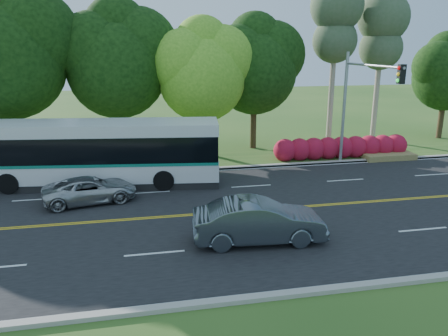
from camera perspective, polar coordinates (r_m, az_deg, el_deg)
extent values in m
plane|color=#2A551C|center=(20.68, 7.40, -5.28)|extent=(120.00, 120.00, 0.00)
cube|color=black|center=(20.67, 7.40, -5.25)|extent=(60.00, 14.00, 0.02)
cube|color=#A49E94|center=(27.17, 2.64, 0.15)|extent=(60.00, 0.30, 0.15)
cube|color=#A49E94|center=(14.71, 16.54, -14.67)|extent=(60.00, 0.30, 0.15)
cube|color=#2A551C|center=(28.92, 1.76, 1.06)|extent=(60.00, 4.00, 0.10)
cube|color=gold|center=(20.60, 7.47, -5.30)|extent=(57.00, 0.10, 0.00)
cube|color=gold|center=(20.74, 7.33, -5.14)|extent=(57.00, 0.10, 0.00)
cube|color=silver|center=(16.48, -9.06, -10.94)|extent=(2.20, 0.12, 0.00)
cube|color=silver|center=(17.48, 9.50, -9.33)|extent=(2.20, 0.12, 0.00)
cube|color=silver|center=(20.00, 24.54, -7.30)|extent=(2.20, 0.12, 0.00)
cube|color=silver|center=(23.52, -23.37, -3.80)|extent=(2.20, 0.12, 0.00)
cube|color=silver|center=(22.95, -9.84, -3.17)|extent=(2.20, 0.12, 0.00)
cube|color=silver|center=(23.69, 3.57, -2.36)|extent=(2.20, 0.12, 0.00)
cube|color=silver|center=(25.61, 15.56, -1.53)|extent=(2.20, 0.12, 0.00)
cube|color=silver|center=(28.47, 25.51, -0.79)|extent=(2.20, 0.12, 0.00)
cube|color=silver|center=(26.91, 2.79, -0.13)|extent=(57.00, 0.12, 0.00)
cube|color=silver|center=(14.97, 15.98, -14.30)|extent=(57.00, 0.12, 0.00)
cylinder|color=#2F2014|center=(30.71, -25.60, 4.08)|extent=(0.44, 0.44, 3.96)
sphere|color=black|center=(30.24, -26.62, 12.44)|extent=(7.20, 7.20, 7.20)
sphere|color=black|center=(30.16, -23.75, 15.51)|extent=(5.76, 5.76, 5.76)
sphere|color=black|center=(30.65, -26.88, 17.52)|extent=(4.68, 4.68, 4.68)
cylinder|color=#2F2014|center=(30.78, -13.30, 4.88)|extent=(0.44, 0.44, 3.60)
sphere|color=black|center=(30.31, -13.80, 12.53)|extent=(6.60, 6.60, 6.60)
sphere|color=black|center=(30.55, -11.06, 15.19)|extent=(5.28, 5.28, 5.28)
sphere|color=black|center=(30.15, -16.54, 14.53)|extent=(4.95, 4.95, 4.95)
sphere|color=black|center=(30.68, -13.89, 17.19)|extent=(4.29, 4.29, 4.29)
cylinder|color=#2F2014|center=(30.12, -2.80, 4.71)|extent=(0.44, 0.44, 3.24)
sphere|color=#51991F|center=(29.64, -2.89, 11.65)|extent=(5.80, 5.80, 5.80)
sphere|color=#51991F|center=(30.10, -0.48, 13.94)|extent=(4.64, 4.64, 4.64)
sphere|color=#51991F|center=(29.24, -5.18, 13.54)|extent=(4.35, 4.35, 4.35)
sphere|color=#51991F|center=(29.98, -2.87, 15.86)|extent=(3.77, 3.77, 3.77)
cylinder|color=#2F2014|center=(32.36, 3.85, 5.62)|extent=(0.44, 0.44, 3.42)
sphere|color=black|center=(31.92, 3.98, 12.37)|extent=(6.00, 6.00, 6.00)
sphere|color=black|center=(32.54, 6.25, 14.49)|extent=(4.80, 4.80, 4.80)
sphere|color=black|center=(31.38, 1.93, 14.26)|extent=(4.50, 4.50, 4.50)
sphere|color=black|center=(32.28, 4.04, 16.40)|extent=(3.90, 3.90, 3.90)
cylinder|color=#A79986|center=(34.02, 13.95, 11.11)|extent=(0.40, 0.40, 9.80)
sphere|color=#3E5736|center=(33.93, 14.27, 15.82)|extent=(3.23, 3.23, 3.23)
sphere|color=#3E5736|center=(34.04, 14.55, 19.82)|extent=(3.80, 3.80, 3.80)
cylinder|color=#A79986|center=(36.35, 19.39, 10.41)|extent=(0.40, 0.40, 9.10)
sphere|color=#3E5736|center=(36.24, 19.77, 14.49)|extent=(3.23, 3.23, 3.23)
sphere|color=#3E5736|center=(36.29, 20.11, 17.97)|extent=(3.80, 3.80, 3.80)
cylinder|color=#2F2014|center=(40.04, 26.46, 5.70)|extent=(0.44, 0.44, 3.06)
sphere|color=black|center=(39.69, 27.05, 10.45)|extent=(5.20, 5.20, 5.20)
sphere|color=black|center=(38.86, 26.17, 11.84)|extent=(3.90, 3.90, 3.90)
sphere|color=black|center=(40.00, 27.17, 13.28)|extent=(3.38, 3.38, 3.38)
sphere|color=#A80E3A|center=(28.82, 7.96, 2.30)|extent=(1.50, 1.50, 1.50)
sphere|color=#A80E3A|center=(29.16, 9.81, 2.38)|extent=(1.50, 1.50, 1.50)
sphere|color=#A80E3A|center=(29.53, 11.63, 2.45)|extent=(1.50, 1.50, 1.50)
sphere|color=#A80E3A|center=(29.93, 13.40, 2.52)|extent=(1.50, 1.50, 1.50)
sphere|color=#A80E3A|center=(30.35, 15.12, 2.58)|extent=(1.50, 1.50, 1.50)
sphere|color=#A80E3A|center=(30.81, 16.79, 2.65)|extent=(1.50, 1.50, 1.50)
sphere|color=#A80E3A|center=(31.29, 18.41, 2.70)|extent=(1.50, 1.50, 1.50)
sphere|color=#A80E3A|center=(31.79, 19.98, 2.76)|extent=(1.50, 1.50, 1.50)
sphere|color=#A80E3A|center=(32.31, 21.50, 2.80)|extent=(1.50, 1.50, 1.50)
cube|color=brown|center=(31.25, 20.63, 1.44)|extent=(3.50, 1.40, 0.40)
cylinder|color=#96989E|center=(28.86, 15.39, 7.47)|extent=(0.20, 0.20, 7.00)
cylinder|color=#96989E|center=(25.98, 18.83, 12.56)|extent=(0.14, 6.00, 0.14)
cube|color=black|center=(23.60, 22.16, 11.28)|extent=(0.32, 0.28, 0.95)
sphere|color=red|center=(23.49, 21.88, 12.03)|extent=(0.18, 0.18, 0.18)
sphere|color=yellow|center=(23.51, 21.81, 11.31)|extent=(0.18, 0.18, 0.18)
sphere|color=#19D833|center=(23.53, 21.73, 10.58)|extent=(0.18, 0.18, 0.18)
cube|color=silver|center=(24.69, -16.27, 0.02)|extent=(13.41, 4.48, 1.09)
cube|color=black|center=(24.40, -16.48, 2.79)|extent=(13.35, 4.51, 1.36)
cube|color=silver|center=(24.21, -16.66, 5.06)|extent=(13.41, 4.48, 0.61)
cube|color=#0C705B|center=(24.57, -16.35, 1.09)|extent=(13.35, 4.52, 0.15)
cube|color=black|center=(24.89, -16.14, -1.61)|extent=(13.39, 4.37, 0.38)
cylinder|color=black|center=(24.87, -26.34, -1.81)|extent=(1.13, 0.45, 1.10)
cylinder|color=black|center=(27.21, -24.32, -0.17)|extent=(1.13, 0.45, 1.10)
cylinder|color=black|center=(23.01, -7.88, -1.60)|extent=(1.13, 0.45, 1.10)
cylinder|color=black|center=(25.52, -7.49, 0.14)|extent=(1.13, 0.45, 1.10)
imported|color=#535D65|center=(16.93, 4.56, -6.93)|extent=(5.20, 2.14, 1.67)
imported|color=#ADAFB1|center=(22.10, -17.06, -2.73)|extent=(4.72, 2.87, 1.22)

